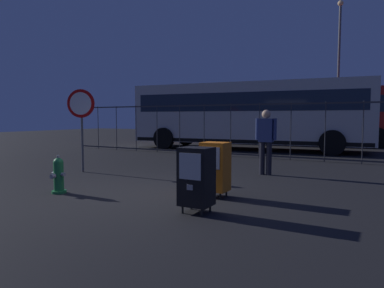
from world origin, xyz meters
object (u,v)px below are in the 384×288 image
bus_far (300,113)px  street_light_near_left (339,62)px  fire_hydrant (59,175)px  newspaper_box_secondary (215,167)px  pedestrian (266,138)px  bus_near (247,112)px  newspaper_box_primary (196,176)px  stop_sign (81,113)px

bus_far → street_light_near_left: size_ratio=1.32×
fire_hydrant → newspaper_box_secondary: bearing=23.0°
pedestrian → bus_near: (-2.85, 6.49, 0.76)m
newspaper_box_primary → newspaper_box_secondary: bearing=100.4°
pedestrian → bus_near: bearing=113.7°
bus_near → fire_hydrant: bearing=-95.6°
fire_hydrant → bus_near: bearing=89.9°
newspaper_box_primary → bus_near: bus_near is taller
fire_hydrant → newspaper_box_primary: size_ratio=0.73×
stop_sign → street_light_near_left: 16.10m
pedestrian → bus_near: 7.13m
newspaper_box_primary → pedestrian: size_ratio=0.61×
stop_sign → newspaper_box_secondary: bearing=-11.9°
bus_near → street_light_near_left: size_ratio=1.32×
street_light_near_left → bus_far: bearing=-127.4°
newspaper_box_secondary → street_light_near_left: 16.53m
pedestrian → street_light_near_left: (0.24, 13.12, 3.69)m
newspaper_box_primary → bus_near: bearing=105.9°
fire_hydrant → street_light_near_left: street_light_near_left is taller
newspaper_box_secondary → street_light_near_left: street_light_near_left is taller
fire_hydrant → newspaper_box_secondary: 3.06m
stop_sign → bus_near: bearing=79.2°
bus_far → fire_hydrant: bearing=-102.6°
fire_hydrant → newspaper_box_secondary: size_ratio=0.73×
newspaper_box_secondary → pedestrian: 2.92m
stop_sign → pedestrian: bearing=23.8°
newspaper_box_primary → pedestrian: pedestrian is taller
stop_sign → pedestrian: stop_sign is taller
pedestrian → street_light_near_left: 13.63m
pedestrian → stop_sign: bearing=-156.2°
bus_near → bus_far: same height
bus_near → newspaper_box_primary: bearing=-79.5°
bus_near → street_light_near_left: 7.88m
bus_near → newspaper_box_secondary: bearing=-78.9°
pedestrian → bus_far: 11.07m
newspaper_box_secondary → bus_far: bus_far is taller
bus_far → newspaper_box_primary: bearing=-91.2°
newspaper_box_primary → stop_sign: 5.14m
newspaper_box_secondary → bus_far: size_ratio=0.10×
pedestrian → newspaper_box_secondary: bearing=-91.4°
bus_far → stop_sign: bearing=-110.4°
newspaper_box_secondary → bus_far: (-1.35, 13.85, 1.14)m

